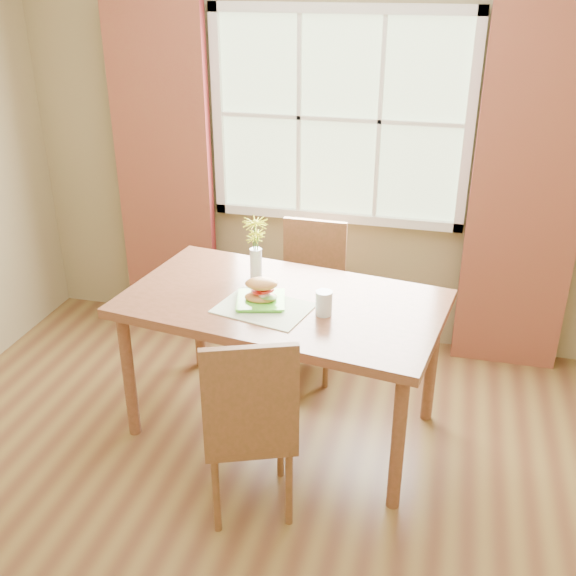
# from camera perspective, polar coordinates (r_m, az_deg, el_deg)

# --- Properties ---
(room) EXTENTS (4.24, 3.84, 2.74)m
(room) POSITION_cam_1_polar(r_m,az_deg,el_deg) (2.57, -3.17, 2.59)
(room) COLOR brown
(room) RESTS_ON ground
(window) EXTENTS (1.62, 0.06, 1.32)m
(window) POSITION_cam_1_polar(r_m,az_deg,el_deg) (4.27, 4.36, 14.08)
(window) COLOR #B0CA98
(window) RESTS_ON room
(curtain_left) EXTENTS (0.65, 0.08, 2.20)m
(curtain_left) POSITION_cam_1_polar(r_m,az_deg,el_deg) (4.61, -10.42, 9.50)
(curtain_left) COLOR maroon
(curtain_left) RESTS_ON room
(curtain_right) EXTENTS (0.65, 0.08, 2.20)m
(curtain_right) POSITION_cam_1_polar(r_m,az_deg,el_deg) (4.24, 19.52, 7.01)
(curtain_right) COLOR maroon
(curtain_right) RESTS_ON room
(dining_table) EXTENTS (1.75, 1.15, 0.80)m
(dining_table) POSITION_cam_1_polar(r_m,az_deg,el_deg) (3.51, -0.47, -2.16)
(dining_table) COLOR brown
(dining_table) RESTS_ON room
(chair_near) EXTENTS (0.53, 0.53, 0.98)m
(chair_near) POSITION_cam_1_polar(r_m,az_deg,el_deg) (3.03, -3.26, -11.20)
(chair_near) COLOR brown
(chair_near) RESTS_ON room
(chair_far) EXTENTS (0.40, 0.40, 0.95)m
(chair_far) POSITION_cam_1_polar(r_m,az_deg,el_deg) (4.19, 1.89, -0.26)
(chair_far) COLOR brown
(chair_far) RESTS_ON room
(placemat) EXTENTS (0.51, 0.42, 0.01)m
(placemat) POSITION_cam_1_polar(r_m,az_deg,el_deg) (3.38, -2.08, -1.71)
(placemat) COLOR #E3F1CC
(placemat) RESTS_ON dining_table
(plate) EXTENTS (0.29, 0.29, 0.01)m
(plate) POSITION_cam_1_polar(r_m,az_deg,el_deg) (3.43, -2.31, -1.15)
(plate) COLOR #63DA36
(plate) RESTS_ON placemat
(croissant_sandwich) EXTENTS (0.19, 0.14, 0.13)m
(croissant_sandwich) POSITION_cam_1_polar(r_m,az_deg,el_deg) (3.39, -2.27, -0.18)
(croissant_sandwich) COLOR gold
(croissant_sandwich) RESTS_ON plate
(water_glass) EXTENTS (0.08, 0.08, 0.13)m
(water_glass) POSITION_cam_1_polar(r_m,az_deg,el_deg) (3.31, 3.05, -1.33)
(water_glass) COLOR silver
(water_glass) RESTS_ON dining_table
(flower_vase) EXTENTS (0.14, 0.14, 0.34)m
(flower_vase) POSITION_cam_1_polar(r_m,az_deg,el_deg) (3.65, -2.76, 3.90)
(flower_vase) COLOR silver
(flower_vase) RESTS_ON dining_table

